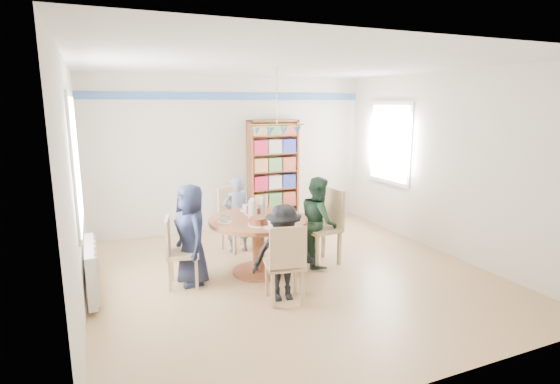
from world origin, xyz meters
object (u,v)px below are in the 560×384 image
person_right (318,221)px  radiator (92,270)px  person_left (191,235)px  person_near (283,253)px  chair_far (234,215)px  bookshelf (273,174)px  chair_right (326,222)px  chair_left (177,249)px  dining_table (258,233)px  chair_near (286,261)px  person_far (237,214)px

person_right → radiator: bearing=104.4°
person_left → person_near: bearing=36.4°
chair_far → bookshelf: bearing=43.2°
chair_right → person_left: person_left is taller
chair_left → chair_far: size_ratio=0.90×
chair_right → person_left: size_ratio=0.83×
dining_table → person_right: person_right is taller
dining_table → chair_left: bearing=179.8°
radiator → person_near: person_near is taller
chair_near → person_near: 0.13m
chair_left → chair_near: size_ratio=0.94×
chair_left → person_near: person_near is taller
person_left → chair_left: bearing=-93.1°
radiator → bookshelf: (3.12, 2.04, 0.60)m
person_left → person_far: size_ratio=1.09×
chair_right → bookshelf: 2.10m
radiator → bookshelf: bearing=33.2°
radiator → person_far: 2.25m
chair_far → dining_table: bearing=-90.4°
bookshelf → chair_far: bearing=-136.8°
chair_left → person_near: bearing=-39.6°
dining_table → person_near: person_near is taller
dining_table → person_right: size_ratio=1.04×
chair_near → bookshelf: bookshelf is taller
bookshelf → person_right: bearing=-95.2°
radiator → bookshelf: size_ratio=0.52×
chair_left → person_far: 1.43m
chair_right → bookshelf: size_ratio=0.55×
radiator → person_near: (2.03, -0.90, 0.21)m
person_near → dining_table: bearing=98.5°
person_left → person_right: 1.76m
bookshelf → chair_left: bearing=-135.9°
chair_near → bookshelf: 3.29m
chair_near → person_near: size_ratio=0.83×
dining_table → chair_right: size_ratio=1.23×
chair_near → person_left: 1.31m
chair_far → person_left: 1.38m
chair_left → chair_right: bearing=0.2°
chair_right → person_far: size_ratio=0.91×
chair_far → chair_right: bearing=-46.4°
radiator → person_far: bearing=23.6°
dining_table → person_right: bearing=-1.7°
chair_far → person_near: (-0.03, -1.94, 0.03)m
person_far → dining_table: bearing=90.4°
dining_table → person_right: 0.89m
chair_right → chair_far: chair_right is taller
radiator → person_left: person_left is taller
chair_right → person_far: 1.37m
dining_table → chair_left: chair_left is taller
radiator → person_near: bearing=-24.0°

